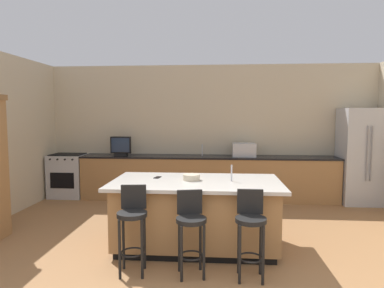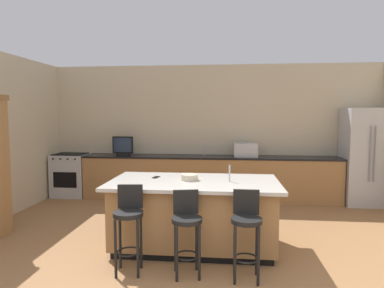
{
  "view_description": "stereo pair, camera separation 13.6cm",
  "coord_description": "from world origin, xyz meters",
  "px_view_note": "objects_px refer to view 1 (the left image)",
  "views": [
    {
      "loc": [
        0.18,
        -2.45,
        1.8
      ],
      "look_at": [
        -0.26,
        3.15,
        1.31
      ],
      "focal_mm": 31.49,
      "sensor_mm": 36.0,
      "label": 1
    },
    {
      "loc": [
        0.31,
        -2.43,
        1.8
      ],
      "look_at": [
        -0.26,
        3.15,
        1.31
      ],
      "focal_mm": 31.49,
      "sensor_mm": 36.0,
      "label": 2
    }
  ],
  "objects_px": {
    "tv_remote": "(185,177)",
    "microwave": "(244,150)",
    "range_oven": "(68,175)",
    "cell_phone": "(158,177)",
    "tv_monitor": "(121,147)",
    "bar_stool_left": "(133,221)",
    "kitchen_island": "(196,213)",
    "refrigerator": "(361,156)",
    "bar_stool_right": "(251,226)",
    "fruit_bowl": "(191,177)",
    "bar_stool_center": "(191,226)"
  },
  "relations": [
    {
      "from": "bar_stool_left",
      "to": "tv_remote",
      "type": "relative_size",
      "value": 5.85
    },
    {
      "from": "refrigerator",
      "to": "bar_stool_left",
      "type": "bearing_deg",
      "value": -138.95
    },
    {
      "from": "bar_stool_center",
      "to": "cell_phone",
      "type": "distance_m",
      "value": 1.17
    },
    {
      "from": "range_oven",
      "to": "cell_phone",
      "type": "xyz_separation_m",
      "value": [
        2.43,
        -2.44,
        0.45
      ]
    },
    {
      "from": "bar_stool_right",
      "to": "bar_stool_left",
      "type": "bearing_deg",
      "value": 179.79
    },
    {
      "from": "tv_monitor",
      "to": "fruit_bowl",
      "type": "xyz_separation_m",
      "value": [
        1.72,
        -2.53,
        -0.16
      ]
    },
    {
      "from": "microwave",
      "to": "fruit_bowl",
      "type": "relative_size",
      "value": 2.11
    },
    {
      "from": "kitchen_island",
      "to": "tv_remote",
      "type": "xyz_separation_m",
      "value": [
        -0.16,
        0.2,
        0.46
      ]
    },
    {
      "from": "bar_stool_center",
      "to": "kitchen_island",
      "type": "bearing_deg",
      "value": 77.48
    },
    {
      "from": "refrigerator",
      "to": "range_oven",
      "type": "xyz_separation_m",
      "value": [
        -6.16,
        0.05,
        -0.49
      ]
    },
    {
      "from": "cell_phone",
      "to": "bar_stool_left",
      "type": "bearing_deg",
      "value": -86.55
    },
    {
      "from": "tv_monitor",
      "to": "tv_remote",
      "type": "relative_size",
      "value": 2.6
    },
    {
      "from": "tv_monitor",
      "to": "bar_stool_right",
      "type": "xyz_separation_m",
      "value": [
        2.44,
        -3.38,
        -0.54
      ]
    },
    {
      "from": "refrigerator",
      "to": "bar_stool_center",
      "type": "bearing_deg",
      "value": -133.57
    },
    {
      "from": "refrigerator",
      "to": "cell_phone",
      "type": "relative_size",
      "value": 12.89
    },
    {
      "from": "bar_stool_left",
      "to": "fruit_bowl",
      "type": "bearing_deg",
      "value": 47.7
    },
    {
      "from": "refrigerator",
      "to": "fruit_bowl",
      "type": "relative_size",
      "value": 8.5
    },
    {
      "from": "microwave",
      "to": "cell_phone",
      "type": "distance_m",
      "value": 2.81
    },
    {
      "from": "kitchen_island",
      "to": "bar_stool_left",
      "type": "xyz_separation_m",
      "value": [
        -0.67,
        -0.79,
        0.13
      ]
    },
    {
      "from": "refrigerator",
      "to": "tv_monitor",
      "type": "distance_m",
      "value": 4.96
    },
    {
      "from": "bar_stool_left",
      "to": "cell_phone",
      "type": "distance_m",
      "value": 1.03
    },
    {
      "from": "tv_monitor",
      "to": "bar_stool_left",
      "type": "height_order",
      "value": "tv_monitor"
    },
    {
      "from": "kitchen_island",
      "to": "refrigerator",
      "type": "distance_m",
      "value": 4.11
    },
    {
      "from": "bar_stool_left",
      "to": "bar_stool_center",
      "type": "bearing_deg",
      "value": -5.79
    },
    {
      "from": "microwave",
      "to": "bar_stool_center",
      "type": "distance_m",
      "value": 3.54
    },
    {
      "from": "bar_stool_center",
      "to": "microwave",
      "type": "bearing_deg",
      "value": 64.15
    },
    {
      "from": "microwave",
      "to": "bar_stool_right",
      "type": "distance_m",
      "value": 3.47
    },
    {
      "from": "range_oven",
      "to": "fruit_bowl",
      "type": "xyz_separation_m",
      "value": [
        2.92,
        -2.58,
        0.49
      ]
    },
    {
      "from": "tv_monitor",
      "to": "cell_phone",
      "type": "height_order",
      "value": "tv_monitor"
    },
    {
      "from": "bar_stool_right",
      "to": "tv_remote",
      "type": "height_order",
      "value": "bar_stool_right"
    },
    {
      "from": "range_oven",
      "to": "bar_stool_right",
      "type": "height_order",
      "value": "bar_stool_right"
    },
    {
      "from": "refrigerator",
      "to": "bar_stool_right",
      "type": "distance_m",
      "value": 4.23
    },
    {
      "from": "tv_remote",
      "to": "microwave",
      "type": "bearing_deg",
      "value": 67.19
    },
    {
      "from": "kitchen_island",
      "to": "bar_stool_right",
      "type": "distance_m",
      "value": 1.05
    },
    {
      "from": "refrigerator",
      "to": "bar_stool_center",
      "type": "height_order",
      "value": "refrigerator"
    },
    {
      "from": "microwave",
      "to": "bar_stool_left",
      "type": "height_order",
      "value": "microwave"
    },
    {
      "from": "bar_stool_right",
      "to": "fruit_bowl",
      "type": "xyz_separation_m",
      "value": [
        -0.72,
        0.85,
        0.38
      ]
    },
    {
      "from": "microwave",
      "to": "bar_stool_center",
      "type": "relative_size",
      "value": 0.51
    },
    {
      "from": "refrigerator",
      "to": "range_oven",
      "type": "bearing_deg",
      "value": 179.49
    },
    {
      "from": "bar_stool_center",
      "to": "cell_phone",
      "type": "relative_size",
      "value": 6.3
    },
    {
      "from": "microwave",
      "to": "bar_stool_right",
      "type": "bearing_deg",
      "value": -93.0
    },
    {
      "from": "range_oven",
      "to": "fruit_bowl",
      "type": "distance_m",
      "value": 3.93
    },
    {
      "from": "bar_stool_right",
      "to": "cell_phone",
      "type": "distance_m",
      "value": 1.6
    },
    {
      "from": "microwave",
      "to": "bar_stool_left",
      "type": "distance_m",
      "value": 3.75
    },
    {
      "from": "kitchen_island",
      "to": "bar_stool_right",
      "type": "bearing_deg",
      "value": -51.09
    },
    {
      "from": "kitchen_island",
      "to": "tv_remote",
      "type": "height_order",
      "value": "tv_remote"
    },
    {
      "from": "range_oven",
      "to": "bar_stool_right",
      "type": "distance_m",
      "value": 5.0
    },
    {
      "from": "kitchen_island",
      "to": "tv_monitor",
      "type": "distance_m",
      "value": 3.19
    },
    {
      "from": "microwave",
      "to": "tv_remote",
      "type": "height_order",
      "value": "microwave"
    },
    {
      "from": "kitchen_island",
      "to": "bar_stool_left",
      "type": "distance_m",
      "value": 1.04
    }
  ]
}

